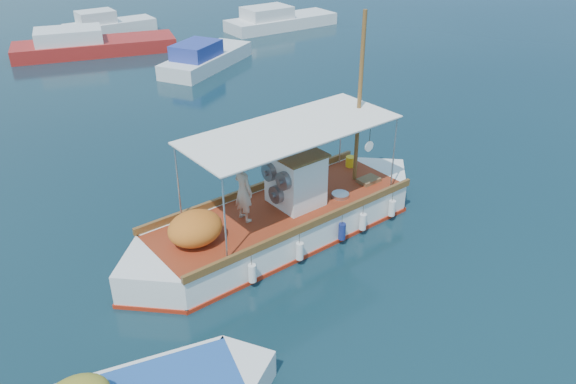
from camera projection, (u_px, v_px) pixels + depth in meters
ground at (306, 233)px, 16.88m from camera, size 160.00×160.00×0.00m
fishing_caique at (280, 220)px, 16.44m from camera, size 10.50×2.97×6.41m
bg_boat_n at (90, 46)px, 34.13m from camera, size 9.87×5.65×1.80m
bg_boat_ne at (205, 59)px, 31.51m from camera, size 6.88×4.98×1.80m
bg_boat_e at (278, 21)px, 40.04m from camera, size 8.26×3.15×1.80m
bg_boat_far_n at (108, 26)px, 38.71m from camera, size 6.13×2.40×1.80m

